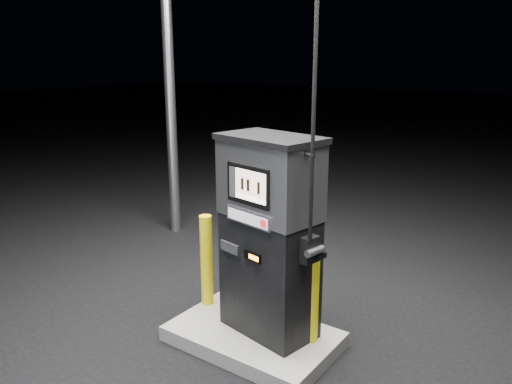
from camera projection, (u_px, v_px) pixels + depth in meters
The scene contains 5 objects.
ground at pixel (253, 343), 4.95m from camera, with size 80.00×80.00×0.00m, color black.
pump_island at pixel (253, 336), 4.93m from camera, with size 1.60×1.00×0.15m, color slate.
fuel_dispenser at pixel (270, 235), 4.66m from camera, with size 1.11×0.74×3.99m.
bollard_left at pixel (206, 260), 5.33m from camera, with size 0.13×0.13×1.00m, color yellow.
bollard_right at pixel (312, 294), 4.62m from camera, with size 0.13×0.13×0.95m, color yellow.
Camera 1 is at (2.56, -3.56, 2.74)m, focal length 35.00 mm.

